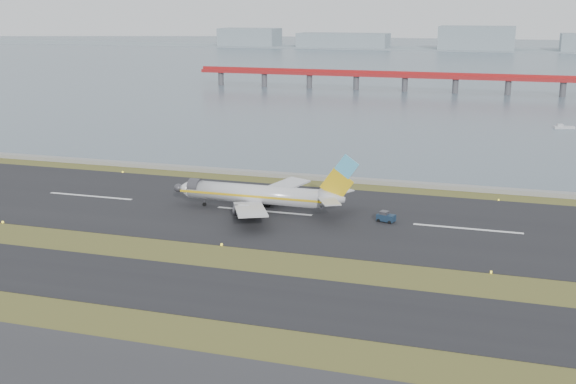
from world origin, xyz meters
name	(u,v)px	position (x,y,z in m)	size (l,w,h in m)	color
ground	(204,260)	(0.00, 0.00, 0.00)	(1000.00, 1000.00, 0.00)	#3D4719
taxiway_strip	(171,286)	(0.00, -12.00, 0.05)	(1000.00, 18.00, 0.10)	black
runway_strip	(264,211)	(0.00, 30.00, 0.05)	(1000.00, 45.00, 0.10)	black
seawall	(305,177)	(0.00, 60.00, 0.50)	(1000.00, 2.50, 1.00)	gray
bay_water	(451,61)	(0.00, 460.00, 0.00)	(1400.00, 800.00, 1.30)	#475866
red_pier	(456,78)	(20.00, 250.00, 7.28)	(260.00, 5.00, 10.20)	maroon
far_shoreline	(480,43)	(13.62, 620.00, 6.07)	(1400.00, 80.00, 60.50)	gray
airliner	(261,195)	(-0.58, 30.04, 3.46)	(38.52, 32.89, 12.80)	silver
pushback_tug	(386,217)	(24.69, 29.93, 1.04)	(3.74, 2.75, 2.15)	#15273C
workboat_far	(563,127)	(63.48, 156.13, 0.51)	(6.99, 3.63, 1.62)	#BBBBBF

